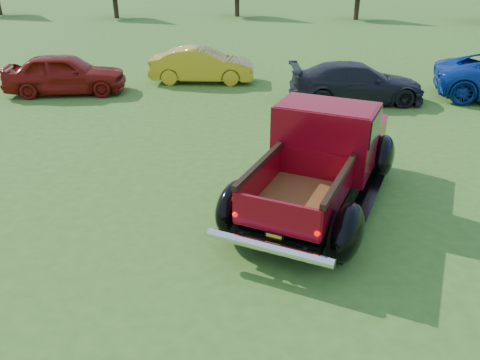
# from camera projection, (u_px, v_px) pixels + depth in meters

# --- Properties ---
(ground) EXTENTS (120.00, 120.00, 0.00)m
(ground) POSITION_uv_depth(u_px,v_px,m) (212.00, 226.00, 8.54)
(ground) COLOR #3A631C
(ground) RESTS_ON ground
(pickup_truck) EXTENTS (3.71, 5.52, 1.92)m
(pickup_truck) POSITION_uv_depth(u_px,v_px,m) (324.00, 154.00, 9.25)
(pickup_truck) COLOR black
(pickup_truck) RESTS_ON ground
(show_car_red) EXTENTS (4.34, 2.42, 1.39)m
(show_car_red) POSITION_uv_depth(u_px,v_px,m) (65.00, 74.00, 16.30)
(show_car_red) COLOR maroon
(show_car_red) RESTS_ON ground
(show_car_yellow) EXTENTS (4.00, 1.64, 1.29)m
(show_car_yellow) POSITION_uv_depth(u_px,v_px,m) (202.00, 65.00, 17.77)
(show_car_yellow) COLOR gold
(show_car_yellow) RESTS_ON ground
(show_car_grey) EXTENTS (4.58, 2.31, 1.28)m
(show_car_grey) POSITION_uv_depth(u_px,v_px,m) (356.00, 83.00, 15.39)
(show_car_grey) COLOR black
(show_car_grey) RESTS_ON ground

